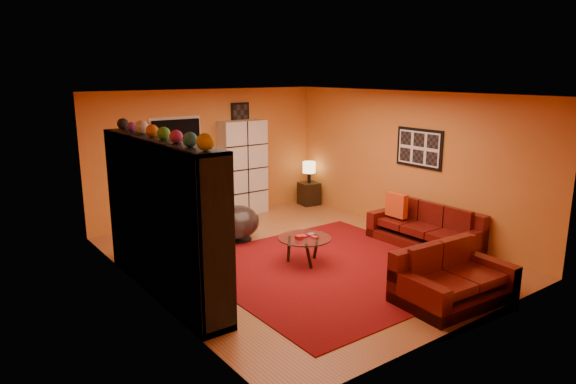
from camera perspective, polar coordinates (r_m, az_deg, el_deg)
floor at (r=8.39m, az=1.18°, el=-7.22°), size 6.00×6.00×0.00m
ceiling at (r=7.87m, az=1.28°, el=10.82°), size 6.00×6.00×0.00m
wall_back at (r=10.53m, az=-8.81°, el=4.16°), size 6.00×0.00×6.00m
wall_front at (r=6.01m, az=18.99°, el=-3.26°), size 6.00×0.00×6.00m
wall_left at (r=6.83m, az=-15.62°, el=-1.08°), size 0.00×6.00×6.00m
wall_right at (r=9.73m, az=12.99°, el=3.25°), size 0.00×6.00×6.00m
rug at (r=7.94m, az=4.88°, el=-8.42°), size 3.60×3.60×0.01m
doorway at (r=10.24m, az=-12.12°, el=2.18°), size 0.95×0.10×2.04m
wall_art_right at (r=9.48m, az=14.37°, el=4.75°), size 0.03×1.00×0.70m
wall_art_back at (r=10.79m, az=-5.34°, el=8.49°), size 0.42×0.03×0.52m
entertainment_unit at (r=6.98m, az=-13.77°, el=-2.80°), size 0.45×3.00×2.10m
tv at (r=7.00m, az=-13.32°, el=-3.37°), size 0.88×0.12×0.51m
sofa at (r=9.16m, az=15.16°, el=-4.01°), size 0.82×1.96×0.85m
loveseat at (r=7.15m, az=17.48°, el=-9.14°), size 1.58×1.01×0.85m
throw_pillow at (r=9.27m, az=11.96°, el=-1.43°), size 0.12×0.42×0.42m
coffee_table at (r=8.01m, az=1.86°, el=-5.39°), size 0.83×0.83×0.41m
storage_cabinet at (r=10.74m, az=-5.06°, el=2.71°), size 0.98×0.44×1.96m
bowl_chair at (r=9.13m, az=-5.63°, el=-3.35°), size 0.78×0.78×0.63m
side_table at (r=11.57m, az=2.34°, el=-0.18°), size 0.45×0.45×0.50m
table_lamp at (r=11.45m, az=2.36°, el=2.69°), size 0.29×0.29×0.48m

